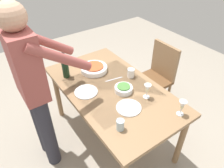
# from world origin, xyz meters

# --- Properties ---
(ground_plane) EXTENTS (6.00, 6.00, 0.00)m
(ground_plane) POSITION_xyz_m (0.00, 0.00, 0.00)
(ground_plane) COLOR #9E9384
(dining_table) EXTENTS (1.52, 0.86, 0.75)m
(dining_table) POSITION_xyz_m (0.00, 0.00, 0.67)
(dining_table) COLOR #93704C
(dining_table) RESTS_ON ground_plane
(chair_near) EXTENTS (0.40, 0.40, 0.91)m
(chair_near) POSITION_xyz_m (0.13, -0.81, 0.53)
(chair_near) COLOR brown
(chair_near) RESTS_ON ground_plane
(person_server) EXTENTS (0.42, 0.61, 1.69)m
(person_server) POSITION_xyz_m (0.19, 0.69, 0.96)
(person_server) COLOR #2D2D38
(person_server) RESTS_ON ground_plane
(wine_bottle) EXTENTS (0.07, 0.07, 0.30)m
(wine_bottle) POSITION_xyz_m (0.45, 0.29, 0.86)
(wine_bottle) COLOR black
(wine_bottle) RESTS_ON dining_table
(wine_glass_left) EXTENTS (0.07, 0.07, 0.15)m
(wine_glass_left) POSITION_xyz_m (-0.31, -0.19, 0.85)
(wine_glass_left) COLOR white
(wine_glass_left) RESTS_ON dining_table
(wine_glass_right) EXTENTS (0.07, 0.07, 0.15)m
(wine_glass_right) POSITION_xyz_m (-0.65, -0.28, 0.85)
(wine_glass_right) COLOR white
(wine_glass_right) RESTS_ON dining_table
(water_cup_near_left) EXTENTS (0.07, 0.07, 0.10)m
(water_cup_near_left) POSITION_xyz_m (-0.48, 0.25, 0.80)
(water_cup_near_left) COLOR silver
(water_cup_near_left) RESTS_ON dining_table
(water_cup_near_right) EXTENTS (0.08, 0.08, 0.10)m
(water_cup_near_right) POSITION_xyz_m (0.04, -0.28, 0.80)
(water_cup_near_right) COLOR silver
(water_cup_near_right) RESTS_ON dining_table
(serving_bowl_pasta) EXTENTS (0.30, 0.30, 0.07)m
(serving_bowl_pasta) POSITION_xyz_m (0.37, -0.01, 0.78)
(serving_bowl_pasta) COLOR silver
(serving_bowl_pasta) RESTS_ON dining_table
(side_bowl_salad) EXTENTS (0.18, 0.18, 0.07)m
(side_bowl_salad) POSITION_xyz_m (-0.11, -0.06, 0.78)
(side_bowl_salad) COLOR silver
(side_bowl_salad) RESTS_ON dining_table
(dinner_plate_near) EXTENTS (0.23, 0.23, 0.01)m
(dinner_plate_near) POSITION_xyz_m (-0.33, 0.05, 0.76)
(dinner_plate_near) COLOR silver
(dinner_plate_near) RESTS_ON dining_table
(dinner_plate_far) EXTENTS (0.23, 0.23, 0.01)m
(dinner_plate_far) POSITION_xyz_m (0.09, 0.25, 0.76)
(dinner_plate_far) COLOR silver
(dinner_plate_far) RESTS_ON dining_table
(table_knife) EXTENTS (0.05, 0.20, 0.00)m
(table_knife) POSITION_xyz_m (0.11, -0.10, 0.75)
(table_knife) COLOR silver
(table_knife) RESTS_ON dining_table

